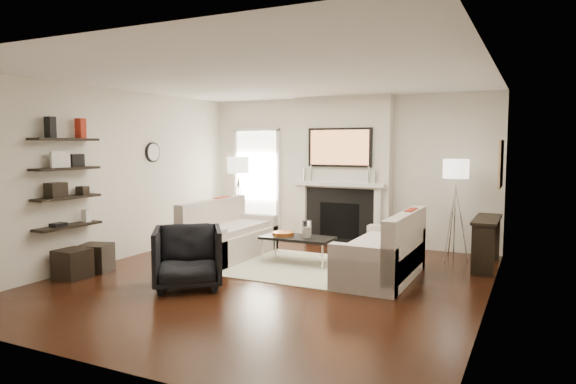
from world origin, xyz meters
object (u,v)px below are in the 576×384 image
at_px(loveseat_left_base, 230,244).
at_px(ottoman_near, 96,258).
at_px(lamp_left_shade, 238,165).
at_px(lamp_right_shade, 456,169).
at_px(loveseat_right_base, 381,263).
at_px(armchair, 188,254).
at_px(coffee_table, 298,238).

height_order(loveseat_left_base, ottoman_near, loveseat_left_base).
relative_size(lamp_left_shade, lamp_right_shade, 1.00).
relative_size(loveseat_left_base, lamp_left_shade, 4.50).
distance_m(loveseat_right_base, armchair, 2.60).
xyz_separation_m(loveseat_left_base, armchair, (0.50, -1.78, 0.22)).
distance_m(lamp_right_shade, ottoman_near, 5.63).
relative_size(loveseat_right_base, lamp_left_shade, 4.50).
relative_size(coffee_table, ottoman_near, 2.75).
relative_size(loveseat_right_base, lamp_right_shade, 4.50).
relative_size(loveseat_right_base, ottoman_near, 4.50).
bearing_deg(coffee_table, lamp_left_shade, 146.44).
relative_size(lamp_left_shade, ottoman_near, 1.00).
relative_size(armchair, ottoman_near, 2.15).
xyz_separation_m(loveseat_right_base, coffee_table, (-1.39, 0.30, 0.19)).
xyz_separation_m(coffee_table, lamp_left_shade, (-1.79, 1.19, 1.05)).
bearing_deg(loveseat_left_base, loveseat_right_base, -5.84).
bearing_deg(armchair, lamp_right_shade, 12.53).
bearing_deg(loveseat_right_base, lamp_left_shade, 154.88).
height_order(loveseat_right_base, lamp_right_shade, lamp_right_shade).
bearing_deg(loveseat_right_base, coffee_table, 167.66).
bearing_deg(loveseat_left_base, coffee_table, 1.85).
xyz_separation_m(loveseat_right_base, lamp_left_shade, (-3.18, 1.49, 1.24)).
bearing_deg(ottoman_near, lamp_left_shade, 78.02).
height_order(armchair, lamp_right_shade, lamp_right_shade).
height_order(coffee_table, ottoman_near, coffee_table).
xyz_separation_m(armchair, ottoman_near, (-1.70, 0.08, -0.23)).
bearing_deg(ottoman_near, lamp_right_shade, 34.63).
xyz_separation_m(loveseat_right_base, lamp_right_shade, (0.72, 1.69, 1.24)).
bearing_deg(armchair, ottoman_near, 141.08).
height_order(loveseat_left_base, loveseat_right_base, same).
bearing_deg(ottoman_near, loveseat_right_base, 20.61).
xyz_separation_m(loveseat_right_base, ottoman_near, (-3.80, -1.43, -0.01)).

